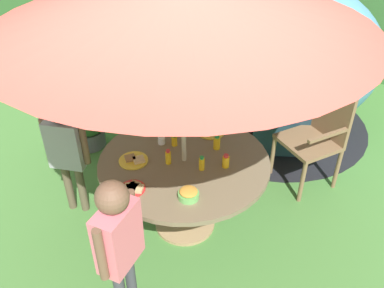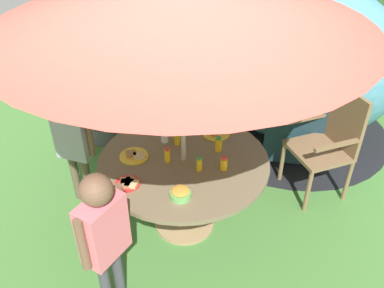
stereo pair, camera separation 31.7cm
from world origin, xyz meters
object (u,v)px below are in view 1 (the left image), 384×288
at_px(potted_plant, 85,113).
at_px(cup_near, 162,140).
at_px(child_in_pink_shirt, 118,237).
at_px(juice_bottle_mid_right, 202,163).
at_px(juice_bottle_center_back, 217,142).
at_px(garden_table, 184,172).
at_px(patio_umbrella, 182,4).
at_px(plate_center_front, 211,131).
at_px(juice_bottle_near_right, 152,124).
at_px(snack_bowl, 189,194).
at_px(dome_tent, 280,59).
at_px(juice_bottle_near_left, 168,157).
at_px(plate_mid_left, 133,188).
at_px(juice_bottle_far_right, 226,161).
at_px(wooden_chair, 318,129).
at_px(juice_bottle_far_left, 174,140).
at_px(plate_back_edge, 134,160).
at_px(child_in_grey_shirt, 66,144).
at_px(child_in_yellow_shirt, 162,86).

height_order(potted_plant, cup_near, cup_near).
xyz_separation_m(child_in_pink_shirt, juice_bottle_mid_right, (0.30, 0.84, 0.01)).
bearing_deg(juice_bottle_center_back, child_in_pink_shirt, -106.68).
distance_m(garden_table, patio_umbrella, 1.33).
bearing_deg(child_in_pink_shirt, plate_center_front, -1.52).
height_order(juice_bottle_near_right, juice_bottle_center_back, juice_bottle_center_back).
bearing_deg(snack_bowl, dome_tent, 81.46).
xyz_separation_m(potted_plant, juice_bottle_near_left, (1.27, -0.91, 0.36)).
xyz_separation_m(plate_mid_left, plate_center_front, (0.34, 0.87, -0.00)).
height_order(child_in_pink_shirt, juice_bottle_center_back, child_in_pink_shirt).
xyz_separation_m(juice_bottle_center_back, juice_bottle_mid_right, (-0.04, -0.29, -0.00)).
bearing_deg(dome_tent, juice_bottle_far_right, -109.01).
bearing_deg(wooden_chair, juice_bottle_far_left, -98.94).
relative_size(plate_mid_left, juice_bottle_center_back, 1.49).
bearing_deg(dome_tent, plate_back_edge, -127.22).
bearing_deg(child_in_grey_shirt, garden_table, -0.00).
relative_size(wooden_chair, plate_back_edge, 4.56).
relative_size(child_in_grey_shirt, snack_bowl, 7.53).
xyz_separation_m(dome_tent, juice_bottle_far_left, (-0.64, -1.70, -0.06)).
bearing_deg(plate_center_front, child_in_pink_shirt, -99.87).
bearing_deg(potted_plant, snack_bowl, -38.88).
bearing_deg(wooden_chair, plate_mid_left, -85.62).
bearing_deg(dome_tent, juice_bottle_center_back, -113.85).
distance_m(juice_bottle_far_right, juice_bottle_mid_right, 0.19).
height_order(wooden_chair, juice_bottle_center_back, wooden_chair).
height_order(plate_mid_left, juice_bottle_far_right, juice_bottle_far_right).
xyz_separation_m(snack_bowl, plate_center_front, (-0.06, 0.84, -0.02)).
xyz_separation_m(patio_umbrella, child_in_pink_shirt, (-0.13, -0.91, -1.16)).
relative_size(plate_mid_left, juice_bottle_mid_right, 1.57).
height_order(snack_bowl, juice_bottle_center_back, juice_bottle_center_back).
height_order(dome_tent, juice_bottle_near_right, dome_tent).
relative_size(plate_center_front, juice_bottle_near_left, 1.88).
xyz_separation_m(plate_mid_left, juice_bottle_center_back, (0.45, 0.66, 0.04)).
relative_size(juice_bottle_near_right, cup_near, 1.70).
height_order(dome_tent, plate_mid_left, dome_tent).
xyz_separation_m(plate_back_edge, cup_near, (0.12, 0.28, 0.02)).
bearing_deg(garden_table, plate_back_edge, -161.00).
distance_m(child_in_pink_shirt, plate_center_front, 1.37).
bearing_deg(juice_bottle_far_right, cup_near, 165.86).
distance_m(child_in_yellow_shirt, cup_near, 0.72).
distance_m(child_in_grey_shirt, child_in_pink_shirt, 1.18).
distance_m(patio_umbrella, plate_mid_left, 1.29).
bearing_deg(cup_near, plate_center_front, 39.00).
height_order(child_in_yellow_shirt, plate_back_edge, child_in_yellow_shirt).
relative_size(plate_center_front, juice_bottle_near_right, 2.23).
bearing_deg(dome_tent, plate_mid_left, -121.58).
xyz_separation_m(wooden_chair, potted_plant, (-2.37, -0.13, -0.16)).
height_order(child_in_pink_shirt, juice_bottle_mid_right, child_in_pink_shirt).
height_order(plate_center_front, cup_near, cup_near).
relative_size(garden_table, child_in_yellow_shirt, 0.99).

